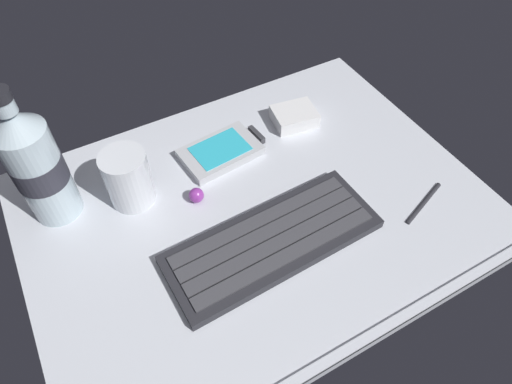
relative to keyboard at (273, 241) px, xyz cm
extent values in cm
cube|color=silver|center=(1.27, 6.85, -1.81)|extent=(64.00, 48.00, 2.00)
cube|color=silver|center=(1.27, -16.55, -0.41)|extent=(64.00, 1.20, 0.80)
cube|color=#232328|center=(0.00, 0.00, -0.11)|extent=(29.37, 12.02, 1.40)
cube|color=#3D3D42|center=(-0.12, 3.30, 0.74)|extent=(26.73, 2.94, 0.30)
cube|color=#3D3D42|center=(-0.04, 1.10, 0.74)|extent=(26.73, 2.94, 0.30)
cube|color=#3D3D42|center=(0.04, -1.10, 0.74)|extent=(26.73, 2.94, 0.30)
cube|color=#3D3D42|center=(0.12, -3.30, 0.74)|extent=(26.73, 2.94, 0.30)
cube|color=#B7BABF|center=(1.77, 18.35, -0.11)|extent=(12.72, 8.80, 1.40)
cube|color=#2DB7D1|center=(1.77, 18.35, 0.64)|extent=(8.97, 6.76, 0.10)
cube|color=#333338|center=(8.14, 19.01, -0.11)|extent=(1.19, 3.86, 1.12)
cylinder|color=silver|center=(-13.53, 16.72, 3.44)|extent=(6.40, 6.40, 8.50)
cylinder|color=orange|center=(-13.53, 16.72, 2.45)|extent=(5.50, 5.50, 6.12)
cylinder|color=silver|center=(-23.49, 19.94, 6.69)|extent=(6.60, 6.60, 15.00)
cone|color=silver|center=(-23.49, 19.94, 15.59)|extent=(6.60, 6.60, 2.80)
cylinder|color=silver|center=(-23.49, 19.94, 17.89)|extent=(2.51, 2.51, 1.80)
cylinder|color=#2D2D38|center=(-23.49, 19.94, 7.44)|extent=(6.73, 6.73, 3.80)
cube|color=white|center=(15.55, 19.36, 0.39)|extent=(7.80, 6.64, 2.40)
sphere|color=purple|center=(-5.73, 11.85, 0.29)|extent=(2.20, 2.20, 2.20)
cylinder|color=#26262B|center=(22.53, -4.58, -0.46)|extent=(9.18, 3.87, 0.70)
camera|label=1|loc=(-18.14, -28.05, 50.49)|focal=31.77mm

